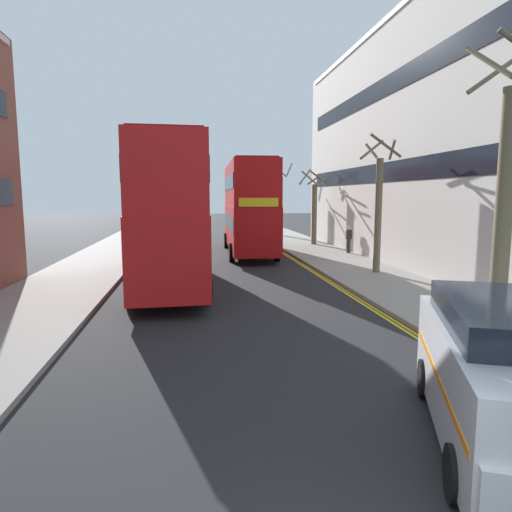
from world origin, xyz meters
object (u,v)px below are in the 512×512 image
at_px(double_decker_bus_away, 169,211).
at_px(taxi_minivan, 510,378).
at_px(pedestrian_far, 349,239).
at_px(double_decker_bus_oncoming, 249,205).

bearing_deg(double_decker_bus_away, taxi_minivan, -67.47).
height_order(double_decker_bus_away, pedestrian_far, double_decker_bus_away).
height_order(double_decker_bus_oncoming, taxi_minivan, double_decker_bus_oncoming).
distance_m(double_decker_bus_away, double_decker_bus_oncoming, 10.56).
bearing_deg(pedestrian_far, double_decker_bus_away, -141.96).
height_order(double_decker_bus_away, double_decker_bus_oncoming, same).
relative_size(double_decker_bus_oncoming, taxi_minivan, 2.11).
bearing_deg(pedestrian_far, double_decker_bus_oncoming, 166.28).
xyz_separation_m(double_decker_bus_oncoming, taxi_minivan, (0.91, -22.41, -1.96)).
relative_size(double_decker_bus_oncoming, pedestrian_far, 6.71).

